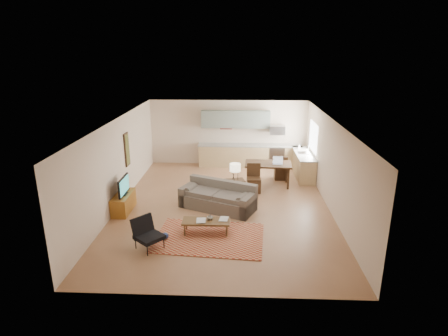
{
  "coord_description": "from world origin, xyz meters",
  "views": [
    {
      "loc": [
        0.48,
        -10.81,
        4.74
      ],
      "look_at": [
        0.0,
        0.3,
        1.15
      ],
      "focal_mm": 30.0,
      "sensor_mm": 36.0,
      "label": 1
    }
  ],
  "objects_px": {
    "coffee_table": "(206,227)",
    "dining_table": "(268,174)",
    "sofa": "(218,196)",
    "console_table": "(235,190)",
    "armchair": "(149,234)",
    "tv_credenza": "(124,203)"
  },
  "relations": [
    {
      "from": "armchair",
      "to": "tv_credenza",
      "type": "distance_m",
      "value": 2.53
    },
    {
      "from": "coffee_table",
      "to": "console_table",
      "type": "distance_m",
      "value": 2.43
    },
    {
      "from": "coffee_table",
      "to": "console_table",
      "type": "relative_size",
      "value": 1.8
    },
    {
      "from": "coffee_table",
      "to": "tv_credenza",
      "type": "xyz_separation_m",
      "value": [
        -2.62,
        1.33,
        0.08
      ]
    },
    {
      "from": "tv_credenza",
      "to": "dining_table",
      "type": "xyz_separation_m",
      "value": [
        4.51,
        2.46,
        0.14
      ]
    },
    {
      "from": "tv_credenza",
      "to": "console_table",
      "type": "xyz_separation_m",
      "value": [
        3.35,
        0.98,
        0.08
      ]
    },
    {
      "from": "coffee_table",
      "to": "dining_table",
      "type": "bearing_deg",
      "value": 63.23
    },
    {
      "from": "sofa",
      "to": "armchair",
      "type": "relative_size",
      "value": 3.03
    },
    {
      "from": "sofa",
      "to": "coffee_table",
      "type": "xyz_separation_m",
      "value": [
        -0.21,
        -1.63,
        -0.22
      ]
    },
    {
      "from": "armchair",
      "to": "dining_table",
      "type": "distance_m",
      "value": 5.63
    },
    {
      "from": "sofa",
      "to": "dining_table",
      "type": "height_order",
      "value": "sofa"
    },
    {
      "from": "coffee_table",
      "to": "armchair",
      "type": "xyz_separation_m",
      "value": [
        -1.32,
        -0.84,
        0.2
      ]
    },
    {
      "from": "sofa",
      "to": "tv_credenza",
      "type": "relative_size",
      "value": 2.01
    },
    {
      "from": "armchair",
      "to": "tv_credenza",
      "type": "relative_size",
      "value": 0.66
    },
    {
      "from": "armchair",
      "to": "console_table",
      "type": "height_order",
      "value": "armchair"
    },
    {
      "from": "tv_credenza",
      "to": "console_table",
      "type": "bearing_deg",
      "value": 16.31
    },
    {
      "from": "console_table",
      "to": "armchair",
      "type": "bearing_deg",
      "value": -138.63
    },
    {
      "from": "sofa",
      "to": "coffee_table",
      "type": "distance_m",
      "value": 1.66
    },
    {
      "from": "tv_credenza",
      "to": "dining_table",
      "type": "bearing_deg",
      "value": 28.62
    },
    {
      "from": "sofa",
      "to": "armchair",
      "type": "height_order",
      "value": "sofa"
    },
    {
      "from": "tv_credenza",
      "to": "dining_table",
      "type": "relative_size",
      "value": 0.72
    },
    {
      "from": "sofa",
      "to": "dining_table",
      "type": "bearing_deg",
      "value": 75.88
    }
  ]
}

